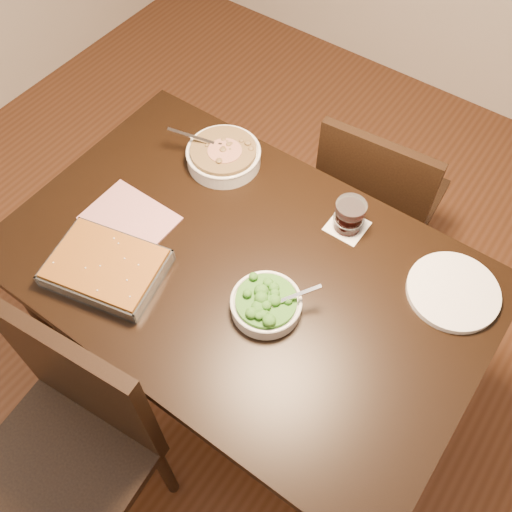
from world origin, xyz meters
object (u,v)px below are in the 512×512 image
chair_near (69,441)px  baking_dish (106,268)px  chair_far (376,200)px  dinner_plate (453,291)px  table (243,284)px  wine_tumbler (349,215)px  stew_bowl (224,155)px  broccoli_bowl (266,304)px

chair_near → baking_dish: bearing=107.9°
chair_near → chair_far: bearing=73.7°
dinner_plate → chair_far: (-0.41, 0.39, -0.27)m
table → chair_near: chair_near is taller
wine_tumbler → chair_far: bearing=97.7°
chair_near → stew_bowl: bearing=94.6°
wine_tumbler → chair_far: chair_far is taller
chair_near → chair_far: chair_near is taller
broccoli_bowl → chair_near: size_ratio=0.21×
baking_dish → dinner_plate: baking_dish is taller
chair_far → dinner_plate: bearing=131.4°
broccoli_bowl → dinner_plate: broccoli_bowl is taller
baking_dish → stew_bowl: bearing=76.2°
table → wine_tumbler: (0.17, 0.30, 0.15)m
dinner_plate → table: bearing=-152.8°
chair_far → stew_bowl: bearing=36.8°
wine_tumbler → chair_near: (-0.30, -0.94, -0.27)m
wine_tumbler → chair_near: size_ratio=0.10×
stew_bowl → chair_near: chair_near is taller
broccoli_bowl → chair_near: 0.67m
stew_bowl → dinner_plate: bearing=-1.6°
table → wine_tumbler: bearing=60.6°
table → chair_far: (0.12, 0.67, -0.17)m
baking_dish → wine_tumbler: size_ratio=3.55×
wine_tumbler → dinner_plate: wine_tumbler is taller
broccoli_bowl → dinner_plate: bearing=41.1°
dinner_plate → chair_near: (-0.66, -0.91, -0.22)m
broccoli_bowl → chair_far: 0.79m
chair_far → chair_near: bearing=74.1°
baking_dish → chair_far: (0.42, 0.91, -0.29)m
broccoli_bowl → baking_dish: size_ratio=0.55×
stew_bowl → chair_far: chair_far is taller
stew_bowl → broccoli_bowl: size_ratio=1.30×
wine_tumbler → dinner_plate: size_ratio=0.39×
table → broccoli_bowl: size_ratio=7.04×
dinner_plate → chair_near: size_ratio=0.27×
stew_bowl → chair_near: bearing=-80.2°
stew_bowl → baking_dish: stew_bowl is taller
wine_tumbler → chair_near: bearing=-107.9°
broccoli_bowl → stew_bowl: bearing=139.3°
baking_dish → chair_far: chair_far is taller
broccoli_bowl → chair_near: (-0.27, -0.56, -0.24)m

